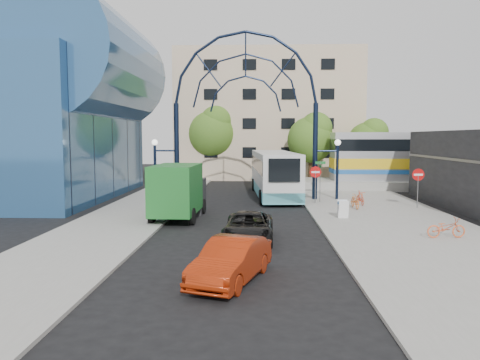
{
  "coord_description": "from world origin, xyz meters",
  "views": [
    {
      "loc": [
        0.88,
        -19.74,
        4.56
      ],
      "look_at": [
        -0.1,
        6.0,
        2.21
      ],
      "focal_mm": 35.0,
      "sensor_mm": 36.0,
      "label": 1
    }
  ],
  "objects_px": {
    "gateway_arch": "(246,81)",
    "city_bus": "(274,173)",
    "stop_sign": "(315,175)",
    "sandwich_board": "(343,207)",
    "bike_near_a": "(355,200)",
    "bike_near_b": "(360,198)",
    "do_not_enter_sign": "(418,179)",
    "black_suv": "(249,227)",
    "red_sedan": "(231,260)",
    "tree_north_c": "(369,140)",
    "tree_north_b": "(213,131)",
    "train_car": "(476,156)",
    "bike_far_a": "(446,228)",
    "street_name_sign": "(320,173)",
    "tree_north_a": "(312,137)",
    "green_truck": "(179,191)"
  },
  "relations": [
    {
      "from": "train_car",
      "to": "black_suv",
      "type": "relative_size",
      "value": 5.49
    },
    {
      "from": "sandwich_board",
      "to": "red_sedan",
      "type": "xyz_separation_m",
      "value": [
        -5.54,
        -11.29,
        -0.05
      ]
    },
    {
      "from": "gateway_arch",
      "to": "city_bus",
      "type": "relative_size",
      "value": 1.08
    },
    {
      "from": "tree_north_c",
      "to": "city_bus",
      "type": "distance_m",
      "value": 15.4
    },
    {
      "from": "sandwich_board",
      "to": "bike_far_a",
      "type": "bearing_deg",
      "value": -53.85
    },
    {
      "from": "gateway_arch",
      "to": "bike_far_a",
      "type": "bearing_deg",
      "value": -54.61
    },
    {
      "from": "tree_north_b",
      "to": "black_suv",
      "type": "distance_m",
      "value": 30.13
    },
    {
      "from": "sandwich_board",
      "to": "tree_north_b",
      "type": "distance_m",
      "value": 26.15
    },
    {
      "from": "red_sedan",
      "to": "bike_near_b",
      "type": "bearing_deg",
      "value": 83.15
    },
    {
      "from": "street_name_sign",
      "to": "stop_sign",
      "type": "bearing_deg",
      "value": -123.64
    },
    {
      "from": "stop_sign",
      "to": "sandwich_board",
      "type": "relative_size",
      "value": 2.53
    },
    {
      "from": "bike_near_a",
      "to": "bike_near_b",
      "type": "relative_size",
      "value": 1.21
    },
    {
      "from": "sandwich_board",
      "to": "city_bus",
      "type": "bearing_deg",
      "value": 108.18
    },
    {
      "from": "street_name_sign",
      "to": "red_sedan",
      "type": "relative_size",
      "value": 0.67
    },
    {
      "from": "red_sedan",
      "to": "street_name_sign",
      "type": "bearing_deg",
      "value": 91.93
    },
    {
      "from": "sandwich_board",
      "to": "black_suv",
      "type": "xyz_separation_m",
      "value": [
        -5.1,
        -5.5,
        -0.11
      ]
    },
    {
      "from": "black_suv",
      "to": "tree_north_a",
      "type": "bearing_deg",
      "value": 79.24
    },
    {
      "from": "sandwich_board",
      "to": "bike_far_a",
      "type": "height_order",
      "value": "sandwich_board"
    },
    {
      "from": "tree_north_a",
      "to": "bike_far_a",
      "type": "relative_size",
      "value": 4.09
    },
    {
      "from": "do_not_enter_sign",
      "to": "black_suv",
      "type": "xyz_separation_m",
      "value": [
        -10.5,
        -9.52,
        -1.34
      ]
    },
    {
      "from": "sandwich_board",
      "to": "bike_near_b",
      "type": "xyz_separation_m",
      "value": [
        2.07,
        5.19,
        -0.16
      ]
    },
    {
      "from": "street_name_sign",
      "to": "train_car",
      "type": "bearing_deg",
      "value": 32.42
    },
    {
      "from": "stop_sign",
      "to": "tree_north_a",
      "type": "xyz_separation_m",
      "value": [
        1.32,
        13.93,
        2.61
      ]
    },
    {
      "from": "tree_north_a",
      "to": "green_truck",
      "type": "distance_m",
      "value": 22.19
    },
    {
      "from": "sandwich_board",
      "to": "tree_north_b",
      "type": "height_order",
      "value": "tree_north_b"
    },
    {
      "from": "sandwich_board",
      "to": "train_car",
      "type": "distance_m",
      "value": 21.65
    },
    {
      "from": "street_name_sign",
      "to": "tree_north_c",
      "type": "bearing_deg",
      "value": 65.69
    },
    {
      "from": "do_not_enter_sign",
      "to": "tree_north_a",
      "type": "xyz_separation_m",
      "value": [
        -4.88,
        15.93,
        2.63
      ]
    },
    {
      "from": "do_not_enter_sign",
      "to": "bike_near_a",
      "type": "bearing_deg",
      "value": -175.17
    },
    {
      "from": "street_name_sign",
      "to": "black_suv",
      "type": "distance_m",
      "value": 13.09
    },
    {
      "from": "tree_north_a",
      "to": "red_sedan",
      "type": "distance_m",
      "value": 32.06
    },
    {
      "from": "city_bus",
      "to": "red_sedan",
      "type": "xyz_separation_m",
      "value": [
        -2.1,
        -21.76,
        -1.11
      ]
    },
    {
      "from": "bike_far_a",
      "to": "tree_north_b",
      "type": "bearing_deg",
      "value": 19.67
    },
    {
      "from": "bike_near_a",
      "to": "tree_north_c",
      "type": "bearing_deg",
      "value": 72.8
    },
    {
      "from": "train_car",
      "to": "tree_north_a",
      "type": "xyz_separation_m",
      "value": [
        -13.88,
        3.93,
        1.71
      ]
    },
    {
      "from": "tree_north_b",
      "to": "train_car",
      "type": "bearing_deg",
      "value": -18.36
    },
    {
      "from": "tree_north_a",
      "to": "red_sedan",
      "type": "bearing_deg",
      "value": -100.99
    },
    {
      "from": "tree_north_c",
      "to": "black_suv",
      "type": "distance_m",
      "value": 30.03
    },
    {
      "from": "gateway_arch",
      "to": "bike_near_b",
      "type": "distance_m",
      "value": 11.42
    },
    {
      "from": "street_name_sign",
      "to": "green_truck",
      "type": "xyz_separation_m",
      "value": [
        -8.72,
        -6.42,
        -0.59
      ]
    },
    {
      "from": "stop_sign",
      "to": "city_bus",
      "type": "xyz_separation_m",
      "value": [
        -2.64,
        4.46,
        -0.2
      ]
    },
    {
      "from": "city_bus",
      "to": "black_suv",
      "type": "distance_m",
      "value": 16.1
    },
    {
      "from": "tree_north_b",
      "to": "red_sedan",
      "type": "height_order",
      "value": "tree_north_b"
    },
    {
      "from": "red_sedan",
      "to": "gateway_arch",
      "type": "bearing_deg",
      "value": 108.12
    },
    {
      "from": "tree_north_c",
      "to": "bike_far_a",
      "type": "distance_m",
      "value": 27.33
    },
    {
      "from": "stop_sign",
      "to": "gateway_arch",
      "type": "bearing_deg",
      "value": 157.37
    },
    {
      "from": "red_sedan",
      "to": "stop_sign",
      "type": "bearing_deg",
      "value": 92.62
    },
    {
      "from": "bike_near_a",
      "to": "city_bus",
      "type": "bearing_deg",
      "value": 124.02
    },
    {
      "from": "street_name_sign",
      "to": "city_bus",
      "type": "bearing_deg",
      "value": 128.27
    },
    {
      "from": "red_sedan",
      "to": "tree_north_c",
      "type": "bearing_deg",
      "value": 88.0
    }
  ]
}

